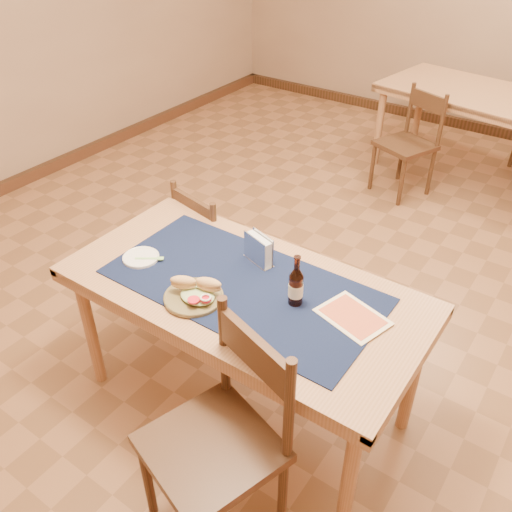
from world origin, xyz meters
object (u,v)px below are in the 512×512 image
Objects in this scene: main_table at (243,300)px; chair_main_near at (221,438)px; back_table at (488,104)px; sandwich_plate at (195,294)px; napkin_holder at (259,250)px; chair_main_far at (216,246)px; beer_bottle at (296,286)px.

chair_main_near reaches higher than main_table.
chair_main_near is (0.28, -0.53, -0.16)m from main_table.
sandwich_plate is at bearing -94.80° from back_table.
napkin_holder is at bearing 102.92° from main_table.
main_table is at bearing 118.06° from chair_main_near.
sandwich_plate is (0.47, -0.71, 0.34)m from chair_main_far.
main_table is 0.63m from chair_main_near.
sandwich_plate is 1.48× the size of napkin_holder.
napkin_holder is at bearing 114.54° from chair_main_near.
beer_bottle is (0.07, -3.15, 0.17)m from back_table.
chair_main_far is at bearing 129.43° from chair_main_near.
back_table is 3.01m from napkin_holder.
back_table is 2.77m from chair_main_far.
main_table is 0.31m from beer_bottle.
chair_main_near is at bearing -88.31° from back_table.
chair_main_far reaches higher than back_table.
chair_main_near is 0.65m from beer_bottle.
sandwich_plate is (-0.28, -3.37, 0.11)m from back_table.
sandwich_plate is 0.42m from beer_bottle.
napkin_holder is (-0.22, -3.00, 0.15)m from back_table.
beer_bottle is at bearing -30.65° from chair_main_far.
chair_main_near is 0.59m from sandwich_plate.
napkin_holder is (0.07, 0.37, 0.04)m from sandwich_plate.
back_table is 7.81× the size of beer_bottle.
chair_main_near is 0.84m from napkin_holder.
main_table is 6.34× the size of sandwich_plate.
napkin_holder reaches higher than back_table.
chair_main_near is 4.16× the size of beer_bottle.
beer_bottle is at bearing 6.32° from main_table.
main_table is 1.65× the size of chair_main_near.
beer_bottle is (-0.04, 0.56, 0.34)m from chair_main_near.
chair_main_near is (0.11, -3.71, -0.16)m from back_table.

